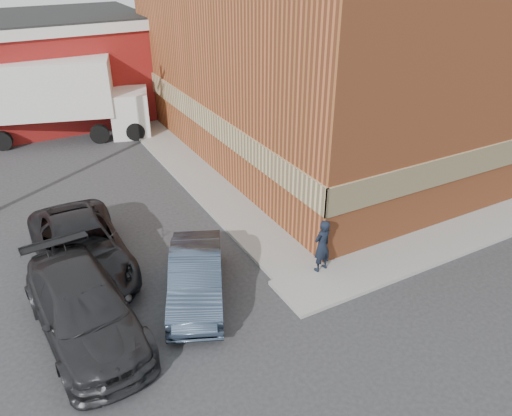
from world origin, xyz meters
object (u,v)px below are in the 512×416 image
man (322,246)px  sedan (196,277)px  brick_building (338,47)px  suv_a (81,249)px  box_truck (64,94)px  suv_b (84,309)px

man → sedan: man is taller
brick_building → suv_a: (-13.71, -5.50, -3.90)m
suv_a → box_truck: bearing=81.5°
brick_building → sedan: brick_building is taller
man → brick_building: bearing=-138.4°
brick_building → box_truck: 13.76m
suv_a → box_truck: box_truck is taller
brick_building → box_truck: (-11.74, 6.77, -2.36)m
box_truck → brick_building: bearing=-13.2°
suv_a → box_truck: 12.53m
brick_building → box_truck: size_ratio=2.14×
brick_building → suv_b: brick_building is taller
brick_building → sedan: 14.55m
suv_a → box_truck: size_ratio=0.66×
man → suv_b: bearing=-16.4°
man → box_truck: (-4.49, 16.02, 1.33)m
man → sedan: size_ratio=0.41×
brick_building → suv_b: size_ratio=3.30×
suv_a → suv_b: suv_b is taller
man → suv_b: size_ratio=0.32×
suv_a → box_truck: (1.97, 12.28, 1.54)m
suv_a → man: bearing=-29.5°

